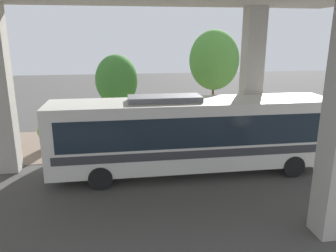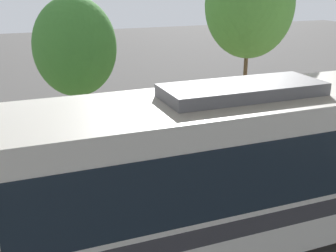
% 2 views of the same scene
% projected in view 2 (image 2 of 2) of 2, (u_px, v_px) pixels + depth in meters
% --- Properties ---
extents(ground_plane, '(80.00, 80.00, 0.00)m').
position_uv_depth(ground_plane, '(147.00, 212.00, 10.63)').
color(ground_plane, '#474442').
rests_on(ground_plane, ground).
extents(sidewalk_strip, '(6.00, 40.00, 0.02)m').
position_uv_depth(sidewalk_strip, '(116.00, 165.00, 13.26)').
color(sidewalk_strip, '#7A6656').
rests_on(sidewalk_strip, ground).
extents(bus, '(2.53, 12.71, 3.68)m').
position_uv_depth(bus, '(290.00, 155.00, 9.03)').
color(bus, silver).
rests_on(bus, ground).
extents(fire_hydrant, '(0.40, 0.19, 0.88)m').
position_uv_depth(fire_hydrant, '(39.00, 206.00, 10.05)').
color(fire_hydrant, '#B21919').
rests_on(fire_hydrant, ground).
extents(planter_front, '(1.29, 1.29, 1.63)m').
position_uv_depth(planter_front, '(189.00, 146.00, 12.57)').
color(planter_front, '#ADA89E').
rests_on(planter_front, ground).
extents(planter_back, '(1.62, 1.62, 1.97)m').
position_uv_depth(planter_back, '(35.00, 159.00, 11.29)').
color(planter_back, '#ADA89E').
rests_on(planter_back, ground).
extents(planter_extra, '(1.27, 1.27, 1.71)m').
position_uv_depth(planter_extra, '(102.00, 167.00, 11.12)').
color(planter_extra, '#ADA89E').
rests_on(planter_extra, ground).
extents(street_tree_near, '(3.14, 3.14, 6.59)m').
position_uv_depth(street_tree_near, '(249.00, 5.00, 14.82)').
color(street_tree_near, brown).
rests_on(street_tree_near, ground).
extents(street_tree_far, '(2.62, 2.62, 5.11)m').
position_uv_depth(street_tree_far, '(75.00, 47.00, 13.24)').
color(street_tree_far, brown).
rests_on(street_tree_far, ground).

